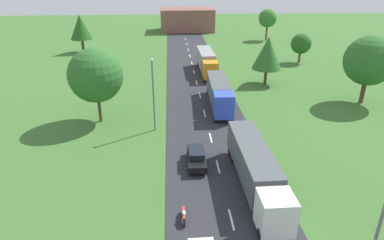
{
  "coord_description": "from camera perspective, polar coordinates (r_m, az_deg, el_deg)",
  "views": [
    {
      "loc": [
        -4.31,
        -9.4,
        17.45
      ],
      "look_at": [
        -1.94,
        27.18,
        1.11
      ],
      "focal_mm": 31.69,
      "sensor_mm": 36.0,
      "label": 1
    }
  ],
  "objects": [
    {
      "name": "road",
      "position": [
        38.36,
        3.15,
        -3.02
      ],
      "size": [
        10.0,
        140.0,
        0.06
      ],
      "primitive_type": "cube",
      "color": "#2B2B30",
      "rests_on": "ground"
    },
    {
      "name": "lane_marking_centre",
      "position": [
        37.69,
        3.28,
        -3.48
      ],
      "size": [
        0.16,
        124.64,
        0.01
      ],
      "color": "white",
      "rests_on": "road"
    },
    {
      "name": "truck_lead",
      "position": [
        29.42,
        10.64,
        -7.92
      ],
      "size": [
        2.62,
        13.42,
        3.49
      ],
      "color": "white",
      "rests_on": "road"
    },
    {
      "name": "truck_second",
      "position": [
        46.62,
        4.59,
        4.68
      ],
      "size": [
        2.81,
        12.16,
        3.49
      ],
      "color": "blue",
      "rests_on": "road"
    },
    {
      "name": "truck_third",
      "position": [
        62.48,
        2.46,
        9.88
      ],
      "size": [
        2.71,
        12.41,
        3.79
      ],
      "color": "orange",
      "rests_on": "road"
    },
    {
      "name": "car_second",
      "position": [
        32.88,
        0.74,
        -6.25
      ],
      "size": [
        1.78,
        4.38,
        1.58
      ],
      "color": "black",
      "rests_on": "road"
    },
    {
      "name": "motorcycle_courier",
      "position": [
        26.49,
        -1.38,
        -15.64
      ],
      "size": [
        0.28,
        1.94,
        0.91
      ],
      "color": "black",
      "rests_on": "road"
    },
    {
      "name": "lamppost_second",
      "position": [
        38.63,
        -6.54,
        4.74
      ],
      "size": [
        0.36,
        0.36,
        8.62
      ],
      "color": "slate",
      "rests_on": "ground"
    },
    {
      "name": "tree_oak",
      "position": [
        42.09,
        -15.92,
        7.23
      ],
      "size": [
        6.53,
        6.53,
        9.21
      ],
      "color": "#513823",
      "rests_on": "ground"
    },
    {
      "name": "tree_birch",
      "position": [
        95.06,
        12.62,
        16.36
      ],
      "size": [
        4.73,
        4.73,
        8.06
      ],
      "color": "#513823",
      "rests_on": "ground"
    },
    {
      "name": "tree_maple",
      "position": [
        72.88,
        17.88,
        12.11
      ],
      "size": [
        4.02,
        4.02,
        5.83
      ],
      "color": "#513823",
      "rests_on": "ground"
    },
    {
      "name": "tree_elm",
      "position": [
        56.63,
        12.61,
        10.94
      ],
      "size": [
        4.73,
        4.73,
        7.79
      ],
      "color": "#513823",
      "rests_on": "ground"
    },
    {
      "name": "tree_ash",
      "position": [
        82.11,
        -18.26,
        14.61
      ],
      "size": [
        4.84,
        4.84,
        8.34
      ],
      "color": "#513823",
      "rests_on": "ground"
    },
    {
      "name": "tree_lime",
      "position": [
        52.59,
        27.71,
        8.83
      ],
      "size": [
        6.79,
        6.79,
        9.5
      ],
      "color": "#513823",
      "rests_on": "ground"
    },
    {
      "name": "distant_building",
      "position": [
        108.51,
        -0.81,
        16.52
      ],
      "size": [
        16.01,
        10.78,
        6.56
      ],
      "primitive_type": "cube",
      "color": "brown",
      "rests_on": "ground"
    }
  ]
}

